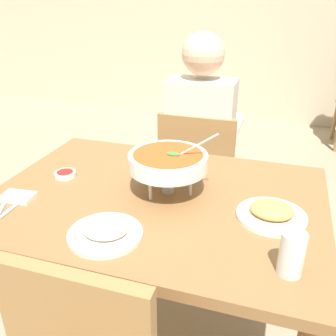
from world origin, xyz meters
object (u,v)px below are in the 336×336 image
dining_table_main (157,220)px  diner_main (202,136)px  appetizer_plate (272,213)px  curry_bowl (168,162)px  sauce_dish (65,174)px  chair_diner_main (199,175)px  drink_glass (291,256)px  rice_plate (105,231)px

dining_table_main → diner_main: 0.78m
diner_main → appetizer_plate: size_ratio=5.46×
curry_bowl → sauce_dish: curry_bowl is taller
dining_table_main → sauce_dish: 0.44m
chair_diner_main → drink_glass: 1.19m
appetizer_plate → curry_bowl: bearing=170.3°
chair_diner_main → appetizer_plate: 0.93m
curry_bowl → rice_plate: 0.37m
diner_main → curry_bowl: bearing=-87.3°
chair_diner_main → drink_glass: bearing=-64.5°
curry_bowl → appetizer_plate: curry_bowl is taller
diner_main → rice_plate: bearing=-93.6°
dining_table_main → sauce_dish: (-0.42, 0.04, 0.12)m
curry_bowl → drink_glass: 0.58m
curry_bowl → rice_plate: curry_bowl is taller
rice_plate → drink_glass: 0.56m
rice_plate → drink_glass: (0.56, 0.00, 0.04)m
chair_diner_main → appetizer_plate: bearing=-60.7°
rice_plate → drink_glass: bearing=0.2°
appetizer_plate → sauce_dish: 0.86m
diner_main → appetizer_plate: 0.91m
rice_plate → appetizer_plate: same height
dining_table_main → diner_main: size_ratio=0.96×
appetizer_plate → sauce_dish: (-0.85, 0.06, -0.01)m
dining_table_main → appetizer_plate: (0.43, -0.02, 0.13)m
diner_main → rice_plate: (-0.07, -1.07, 0.05)m
diner_main → sauce_dish: bearing=-119.8°
dining_table_main → diner_main: diner_main is taller
dining_table_main → chair_diner_main: 0.76m
dining_table_main → sauce_dish: sauce_dish is taller
drink_glass → curry_bowl: bearing=143.7°
diner_main → chair_diner_main: bearing=-90.0°
diner_main → appetizer_plate: (0.43, -0.80, 0.05)m
appetizer_plate → dining_table_main: bearing=176.7°
chair_diner_main → appetizer_plate: size_ratio=3.75×
appetizer_plate → sauce_dish: bearing=175.7°
chair_diner_main → diner_main: bearing=90.0°
rice_plate → sauce_dish: rice_plate is taller
curry_bowl → sauce_dish: (-0.46, -0.00, -0.12)m
curry_bowl → appetizer_plate: 0.42m
dining_table_main → sauce_dish: size_ratio=14.02×
appetizer_plate → drink_glass: size_ratio=1.85×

